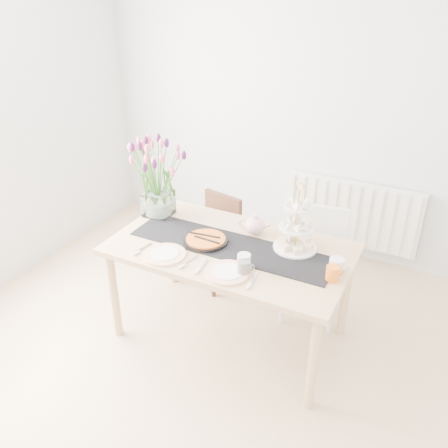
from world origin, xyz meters
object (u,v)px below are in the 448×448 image
at_px(plate_right, 227,272).
at_px(teapot, 255,225).
at_px(mug_white, 244,262).
at_px(chair_white, 315,254).
at_px(chair_brown, 216,233).
at_px(mug_orange, 333,273).
at_px(cake_stand, 296,233).
at_px(plate_left, 165,254).
at_px(tulip_vase, 156,167).
at_px(tart_tin, 206,240).
at_px(radiator, 351,213).
at_px(dining_table, 230,256).
at_px(mug_grey, 243,268).
at_px(cream_jug, 336,265).

bearing_deg(plate_right, teapot, 95.38).
bearing_deg(mug_white, chair_white, 102.07).
height_order(chair_brown, mug_orange, mug_orange).
bearing_deg(cake_stand, mug_orange, -37.04).
bearing_deg(teapot, plate_left, -134.71).
height_order(tulip_vase, tart_tin, tulip_vase).
xyz_separation_m(radiator, chair_white, (-0.06, -0.88, 0.04)).
distance_m(cake_stand, mug_orange, 0.40).
distance_m(dining_table, plate_right, 0.33).
bearing_deg(mug_grey, cream_jug, 0.47).
distance_m(mug_grey, plate_right, 0.10).
height_order(cake_stand, mug_white, cake_stand).
bearing_deg(chair_brown, plate_left, -70.85).
distance_m(radiator, plate_left, 1.97).
bearing_deg(cake_stand, mug_white, -119.49).
distance_m(radiator, cake_stand, 1.37).
height_order(dining_table, cream_jug, cream_jug).
bearing_deg(radiator, cream_jug, -81.53).
distance_m(dining_table, teapot, 0.28).
height_order(chair_brown, plate_left, plate_left).
relative_size(cake_stand, mug_white, 4.30).
bearing_deg(mug_white, plate_left, -140.25).
distance_m(teapot, mug_orange, 0.71).
xyz_separation_m(teapot, tart_tin, (-0.25, -0.26, -0.05)).
bearing_deg(radiator, chair_white, -94.18).
relative_size(tulip_vase, mug_grey, 7.62).
xyz_separation_m(cake_stand, tart_tin, (-0.57, -0.20, -0.11)).
bearing_deg(cream_jug, plate_left, -167.80).
xyz_separation_m(tulip_vase, cream_jug, (1.40, -0.15, -0.34)).
xyz_separation_m(cream_jug, mug_grey, (-0.50, -0.28, -0.00)).
bearing_deg(dining_table, plate_right, -67.08).
distance_m(dining_table, tulip_vase, 0.85).
xyz_separation_m(radiator, tulip_vase, (-1.18, -1.29, 0.68)).
relative_size(dining_table, teapot, 7.17).
bearing_deg(tulip_vase, plate_left, -52.72).
bearing_deg(chair_brown, cake_stand, -16.63).
height_order(tulip_vase, cream_jug, tulip_vase).
bearing_deg(mug_grey, tart_tin, 120.95).
relative_size(radiator, teapot, 5.38).
relative_size(tulip_vase, plate_right, 2.51).
height_order(chair_brown, chair_white, chair_white).
height_order(radiator, mug_grey, mug_grey).
xyz_separation_m(tulip_vase, plate_right, (0.81, -0.47, -0.38)).
height_order(dining_table, mug_orange, mug_orange).
relative_size(radiator, tart_tin, 4.00).
xyz_separation_m(radiator, cream_jug, (0.21, -1.44, 0.35)).
distance_m(chair_brown, tulip_vase, 0.87).
xyz_separation_m(chair_white, cake_stand, (-0.03, -0.41, 0.38)).
height_order(cake_stand, teapot, cake_stand).
distance_m(tulip_vase, mug_orange, 1.46).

